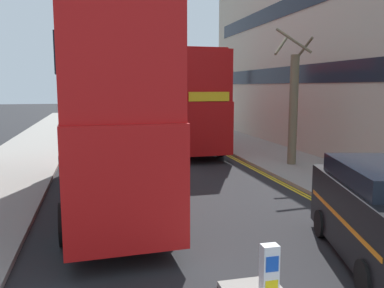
{
  "coord_description": "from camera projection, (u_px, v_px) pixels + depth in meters",
  "views": [
    {
      "loc": [
        -2.69,
        -2.29,
        3.77
      ],
      "look_at": [
        0.5,
        11.0,
        1.8
      ],
      "focal_mm": 37.49,
      "sensor_mm": 36.0,
      "label": 1
    }
  ],
  "objects": [
    {
      "name": "sidewalk_right",
      "position": [
        284.0,
        160.0,
        20.25
      ],
      "size": [
        4.0,
        80.0,
        0.14
      ],
      "primitive_type": "cube",
      "color": "gray",
      "rests_on": "ground"
    },
    {
      "name": "sidewalk_left",
      "position": [
        7.0,
        173.0,
        17.25
      ],
      "size": [
        4.0,
        80.0,
        0.14
      ],
      "primitive_type": "cube",
      "color": "gray",
      "rests_on": "ground"
    },
    {
      "name": "kerb_line_outer",
      "position": [
        261.0,
        172.0,
        17.85
      ],
      "size": [
        0.1,
        56.0,
        0.01
      ],
      "primitive_type": "cube",
      "color": "yellow",
      "rests_on": "ground"
    },
    {
      "name": "kerb_line_inner",
      "position": [
        258.0,
        172.0,
        17.82
      ],
      "size": [
        0.1,
        56.0,
        0.01
      ],
      "primitive_type": "cube",
      "color": "yellow",
      "rests_on": "ground"
    },
    {
      "name": "keep_left_bollard",
      "position": [
        269.0,
        280.0,
        6.61
      ],
      "size": [
        0.36,
        0.28,
        1.11
      ],
      "color": "silver",
      "rests_on": "traffic_island"
    },
    {
      "name": "double_decker_bus_away",
      "position": [
        105.0,
        110.0,
        12.7
      ],
      "size": [
        3.17,
        10.91,
        5.64
      ],
      "color": "red",
      "rests_on": "ground"
    },
    {
      "name": "double_decker_bus_oncoming",
      "position": [
        182.0,
        99.0,
        24.05
      ],
      "size": [
        3.02,
        10.87,
        5.64
      ],
      "color": "#B20F0F",
      "rests_on": "ground"
    },
    {
      "name": "street_tree_near",
      "position": [
        208.0,
        93.0,
        33.91
      ],
      "size": [
        1.6,
        1.59,
        6.25
      ],
      "color": "#6B6047",
      "rests_on": "sidewalk_right"
    },
    {
      "name": "street_tree_mid",
      "position": [
        293.0,
        105.0,
        18.54
      ],
      "size": [
        1.75,
        2.14,
        6.19
      ],
      "color": "#6B6047",
      "rests_on": "sidewalk_right"
    },
    {
      "name": "townhouse_terrace_right",
      "position": [
        364.0,
        52.0,
        24.68
      ],
      "size": [
        10.08,
        28.0,
        11.7
      ],
      "color": "#B2A893",
      "rests_on": "ground"
    }
  ]
}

